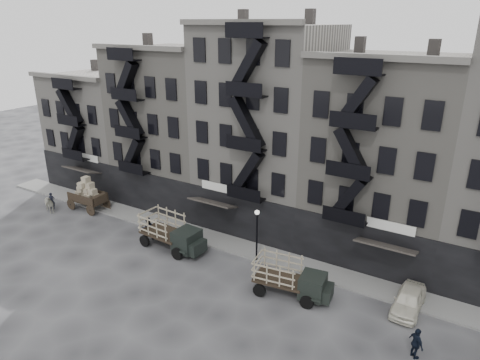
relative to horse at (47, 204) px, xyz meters
The scene contains 15 objects.
ground 18.52m from the horse, ahead, with size 140.00×140.00×0.00m, color #38383A.
sidewalk 18.88m from the horse, 11.29° to the left, with size 55.00×2.50×0.15m, color slate.
building_west 11.14m from the horse, 98.73° to the left, with size 10.00×11.35×13.20m.
building_midwest 14.55m from the horse, 48.98° to the left, with size 10.00×11.35×16.20m.
building_center 22.27m from the horse, 27.83° to the left, with size 10.00×11.35×18.20m.
building_mideast 30.85m from the horse, 18.92° to the left, with size 10.00×11.35×16.20m.
lamp_post 21.74m from the horse, ahead, with size 0.36×0.36×4.28m.
horse is the anchor object (origin of this frame).
wagon 3.81m from the horse, 43.68° to the left, with size 3.83×2.08×3.23m.
stake_truck_west 14.69m from the horse, ahead, with size 5.81×2.68×2.85m.
stake_truck_east 25.51m from the horse, ahead, with size 5.36×2.69×2.59m.
car_east 32.69m from the horse, ahead, with size 1.65×4.09×1.39m, color silver.
pedestrian_west 0.82m from the horse, 115.35° to the left, with size 0.60×0.39×1.64m, color black.
pedestrian_mid 12.00m from the horse, ahead, with size 0.96×0.75×1.98m, color black.
policeman 33.79m from the horse, ahead, with size 1.10×0.46×1.87m, color black.
Camera 1 is at (16.70, -22.44, 17.27)m, focal length 32.00 mm.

